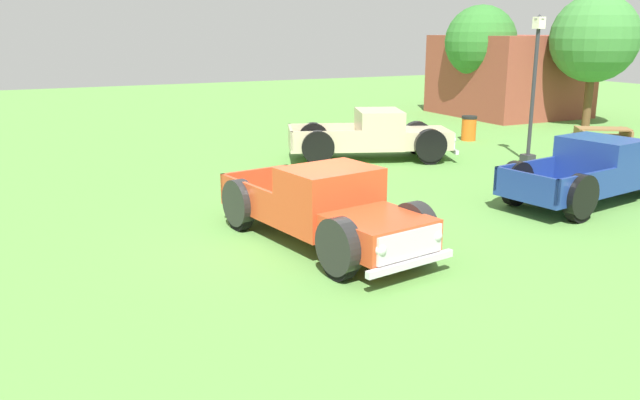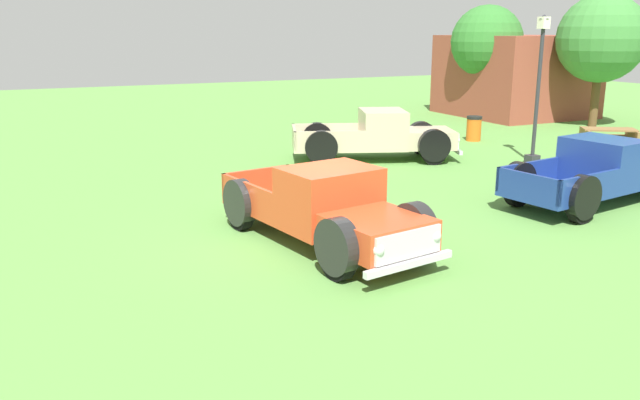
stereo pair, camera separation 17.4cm
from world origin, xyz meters
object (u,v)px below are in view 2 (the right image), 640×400
object	(u,v)px
oak_tree_west	(487,42)
pickup_truck_behind_right	(385,136)
trash_can	(474,128)
oak_tree_east	(601,39)
picnic_table	(608,136)
pickup_truck_behind_left	(603,172)
lamp_post_near	(538,87)
pickup_truck_foreground	(331,211)

from	to	relation	value
oak_tree_west	pickup_truck_behind_right	bearing A→B (deg)	-54.13
trash_can	oak_tree_east	world-z (taller)	oak_tree_east
trash_can	picnic_table	bearing A→B (deg)	39.54
picnic_table	pickup_truck_behind_left	bearing A→B (deg)	-49.70
pickup_truck_behind_left	trash_can	size ratio (longest dim) A/B	5.73
picnic_table	trash_can	xyz separation A→B (m)	(-3.68, -3.03, -0.01)
picnic_table	oak_tree_east	bearing A→B (deg)	137.03
lamp_post_near	oak_tree_east	world-z (taller)	oak_tree_east
pickup_truck_behind_left	oak_tree_east	bearing A→B (deg)	133.28
lamp_post_near	oak_tree_west	world-z (taller)	oak_tree_west
pickup_truck_behind_left	trash_can	xyz separation A→B (m)	(-8.71, 2.91, -0.28)
pickup_truck_behind_left	pickup_truck_behind_right	xyz separation A→B (m)	(-6.93, -2.16, 0.02)
picnic_table	lamp_post_near	bearing A→B (deg)	-81.96
trash_can	oak_tree_east	distance (m)	8.00
pickup_truck_foreground	picnic_table	xyz separation A→B (m)	(-5.38, 13.65, -0.27)
pickup_truck_foreground	trash_can	size ratio (longest dim) A/B	5.79
picnic_table	oak_tree_east	size ratio (longest dim) A/B	0.41
oak_tree_east	lamp_post_near	bearing A→B (deg)	-58.27
pickup_truck_foreground	trash_can	xyz separation A→B (m)	(-9.06, 10.61, -0.29)
lamp_post_near	oak_tree_west	xyz separation A→B (m)	(-9.52, 5.66, 1.18)
pickup_truck_foreground	trash_can	bearing A→B (deg)	130.47
picnic_table	oak_tree_east	distance (m)	6.99
pickup_truck_foreground	oak_tree_west	xyz separation A→B (m)	(-14.33, 15.30, 2.84)
pickup_truck_foreground	oak_tree_east	distance (m)	20.63
picnic_table	oak_tree_west	xyz separation A→B (m)	(-8.95, 1.65, 3.11)
oak_tree_west	trash_can	bearing A→B (deg)	-41.62
pickup_truck_behind_left	oak_tree_east	world-z (taller)	oak_tree_east
picnic_table	trash_can	size ratio (longest dim) A/B	2.44
pickup_truck_foreground	pickup_truck_behind_left	xyz separation A→B (m)	(-0.34, 7.71, -0.01)
oak_tree_east	picnic_table	bearing A→B (deg)	-42.97
pickup_truck_behind_left	picnic_table	xyz separation A→B (m)	(-5.04, 5.94, -0.27)
lamp_post_near	oak_tree_west	size ratio (longest dim) A/B	0.87
picnic_table	trash_can	world-z (taller)	trash_can
pickup_truck_foreground	lamp_post_near	xyz separation A→B (m)	(-4.82, 9.64, 1.66)
pickup_truck_foreground	picnic_table	size ratio (longest dim) A/B	2.37
pickup_truck_behind_right	picnic_table	distance (m)	8.33
trash_can	oak_tree_west	bearing A→B (deg)	138.38
pickup_truck_foreground	pickup_truck_behind_left	world-z (taller)	pickup_truck_foreground
pickup_truck_behind_left	pickup_truck_foreground	bearing A→B (deg)	-87.45
lamp_post_near	oak_tree_west	bearing A→B (deg)	149.25
lamp_post_near	pickup_truck_behind_right	bearing A→B (deg)	-121.03
pickup_truck_foreground	pickup_truck_behind_right	size ratio (longest dim) A/B	0.97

